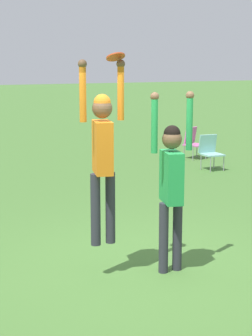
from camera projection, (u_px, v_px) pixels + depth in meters
ground_plane at (141, 267)px, 7.28m from camera, size 120.00×120.00×0.00m
person_jumping at (103, 148)px, 6.69m from camera, size 0.60×0.48×2.23m
person_defending at (171, 177)px, 6.92m from camera, size 0.61×0.49×2.27m
frisbee at (116, 57)px, 6.58m from camera, size 0.23×0.21×0.11m
camping_chair_2 at (193, 141)px, 15.50m from camera, size 0.66×0.72×0.85m
camping_chair_3 at (210, 150)px, 13.82m from camera, size 0.51×0.55×0.87m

